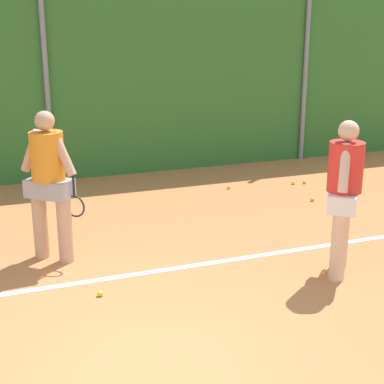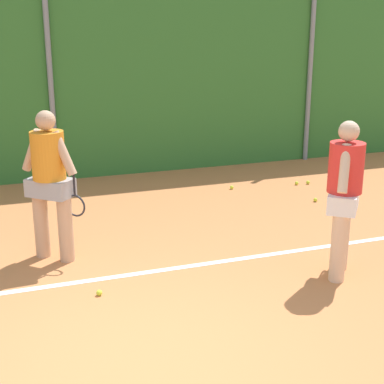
{
  "view_description": "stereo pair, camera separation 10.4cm",
  "coord_description": "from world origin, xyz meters",
  "px_view_note": "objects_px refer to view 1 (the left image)",
  "views": [
    {
      "loc": [
        -1.14,
        -4.33,
        2.93
      ],
      "look_at": [
        1.12,
        1.8,
        0.96
      ],
      "focal_mm": 53.4,
      "sensor_mm": 36.0,
      "label": 1
    },
    {
      "loc": [
        -1.04,
        -4.37,
        2.93
      ],
      "look_at": [
        1.12,
        1.8,
        0.96
      ],
      "focal_mm": 53.4,
      "sensor_mm": 36.0,
      "label": 2
    }
  ],
  "objects_px": {
    "tennis_ball_3": "(293,183)",
    "tennis_ball_1": "(312,199)",
    "tennis_ball_6": "(100,293)",
    "player_foreground_near": "(344,190)",
    "tennis_ball_5": "(229,187)",
    "player_midcourt": "(49,179)",
    "tennis_ball_7": "(304,182)"
  },
  "relations": [
    {
      "from": "player_midcourt",
      "to": "tennis_ball_3",
      "type": "distance_m",
      "value": 5.13
    },
    {
      "from": "player_midcourt",
      "to": "tennis_ball_1",
      "type": "relative_size",
      "value": 28.83
    },
    {
      "from": "player_foreground_near",
      "to": "tennis_ball_5",
      "type": "bearing_deg",
      "value": 35.54
    },
    {
      "from": "player_midcourt",
      "to": "tennis_ball_7",
      "type": "relative_size",
      "value": 28.83
    },
    {
      "from": "tennis_ball_3",
      "to": "tennis_ball_7",
      "type": "bearing_deg",
      "value": -6.23
    },
    {
      "from": "player_foreground_near",
      "to": "tennis_ball_6",
      "type": "bearing_deg",
      "value": 120.99
    },
    {
      "from": "tennis_ball_3",
      "to": "tennis_ball_1",
      "type": "bearing_deg",
      "value": -101.78
    },
    {
      "from": "tennis_ball_3",
      "to": "tennis_ball_5",
      "type": "height_order",
      "value": "same"
    },
    {
      "from": "tennis_ball_5",
      "to": "tennis_ball_7",
      "type": "distance_m",
      "value": 1.48
    },
    {
      "from": "player_foreground_near",
      "to": "player_midcourt",
      "type": "xyz_separation_m",
      "value": [
        -3.15,
        1.61,
        0.02
      ]
    },
    {
      "from": "tennis_ball_6",
      "to": "tennis_ball_7",
      "type": "distance_m",
      "value": 5.52
    },
    {
      "from": "tennis_ball_7",
      "to": "player_midcourt",
      "type": "bearing_deg",
      "value": -157.89
    },
    {
      "from": "player_midcourt",
      "to": "tennis_ball_3",
      "type": "height_order",
      "value": "player_midcourt"
    },
    {
      "from": "tennis_ball_3",
      "to": "player_foreground_near",
      "type": "bearing_deg",
      "value": -112.09
    },
    {
      "from": "tennis_ball_1",
      "to": "tennis_ball_7",
      "type": "height_order",
      "value": "same"
    },
    {
      "from": "tennis_ball_1",
      "to": "tennis_ball_3",
      "type": "xyz_separation_m",
      "value": [
        0.21,
        1.01,
        0.0
      ]
    },
    {
      "from": "tennis_ball_6",
      "to": "tennis_ball_3",
      "type": "bearing_deg",
      "value": 36.92
    },
    {
      "from": "player_foreground_near",
      "to": "tennis_ball_1",
      "type": "bearing_deg",
      "value": 13.05
    },
    {
      "from": "player_foreground_near",
      "to": "tennis_ball_1",
      "type": "relative_size",
      "value": 28.19
    },
    {
      "from": "tennis_ball_1",
      "to": "tennis_ball_5",
      "type": "distance_m",
      "value": 1.55
    },
    {
      "from": "player_foreground_near",
      "to": "tennis_ball_7",
      "type": "xyz_separation_m",
      "value": [
        1.69,
        3.58,
        -1.01
      ]
    },
    {
      "from": "tennis_ball_7",
      "to": "tennis_ball_5",
      "type": "bearing_deg",
      "value": 173.46
    },
    {
      "from": "tennis_ball_1",
      "to": "tennis_ball_5",
      "type": "relative_size",
      "value": 1.0
    },
    {
      "from": "tennis_ball_5",
      "to": "tennis_ball_7",
      "type": "xyz_separation_m",
      "value": [
        1.47,
        -0.17,
        0.0
      ]
    },
    {
      "from": "player_midcourt",
      "to": "tennis_ball_5",
      "type": "height_order",
      "value": "player_midcourt"
    },
    {
      "from": "player_foreground_near",
      "to": "tennis_ball_5",
      "type": "relative_size",
      "value": 28.19
    },
    {
      "from": "tennis_ball_3",
      "to": "tennis_ball_7",
      "type": "xyz_separation_m",
      "value": [
        0.23,
        -0.02,
        0.0
      ]
    },
    {
      "from": "player_foreground_near",
      "to": "tennis_ball_5",
      "type": "xyz_separation_m",
      "value": [
        0.22,
        3.75,
        -1.01
      ]
    },
    {
      "from": "tennis_ball_3",
      "to": "player_midcourt",
      "type": "bearing_deg",
      "value": -156.67
    },
    {
      "from": "tennis_ball_1",
      "to": "tennis_ball_6",
      "type": "xyz_separation_m",
      "value": [
        -4.07,
        -2.2,
        0.0
      ]
    },
    {
      "from": "player_midcourt",
      "to": "tennis_ball_1",
      "type": "distance_m",
      "value": 4.63
    },
    {
      "from": "player_midcourt",
      "to": "tennis_ball_5",
      "type": "relative_size",
      "value": 28.83
    }
  ]
}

